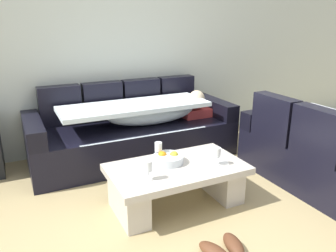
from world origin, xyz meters
TOP-DOWN VIEW (x-y plane):
  - ground_plane at (0.00, 0.00)m, footprint 14.00×14.00m
  - back_wall at (0.00, 2.15)m, footprint 9.00×0.10m
  - couch_along_wall at (-0.00, 1.62)m, footprint 2.38×0.92m
  - coffee_table at (-0.07, 0.42)m, footprint 1.20×0.68m
  - fruit_bowl at (-0.11, 0.52)m, footprint 0.28×0.28m
  - wine_glass_near_left at (-0.40, 0.28)m, footprint 0.07×0.07m
  - wine_glass_near_right at (0.25, 0.28)m, footprint 0.07×0.07m
  - wine_glass_far_back at (-0.16, 0.62)m, footprint 0.07×0.07m
  - open_magazine at (0.26, 0.37)m, footprint 0.33×0.29m
  - pair_of_shoes at (-0.08, -0.34)m, footprint 0.35×0.30m

SIDE VIEW (x-z plane):
  - ground_plane at x=0.00m, z-range 0.00..0.00m
  - pair_of_shoes at x=-0.08m, z-range 0.00..0.09m
  - coffee_table at x=-0.07m, z-range 0.05..0.43m
  - couch_along_wall at x=0.00m, z-range -0.11..0.77m
  - open_magazine at x=0.26m, z-range 0.38..0.39m
  - fruit_bowl at x=-0.11m, z-range 0.37..0.47m
  - wine_glass_near_left at x=-0.40m, z-range 0.41..0.58m
  - wine_glass_near_right at x=0.25m, z-range 0.41..0.58m
  - wine_glass_far_back at x=-0.16m, z-range 0.41..0.58m
  - back_wall at x=0.00m, z-range 0.00..2.70m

